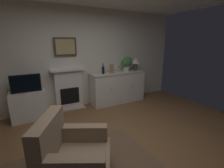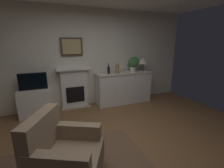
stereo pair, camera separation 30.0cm
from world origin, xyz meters
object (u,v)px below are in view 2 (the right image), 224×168
wine_glass_left (122,69)px  vase_decorative (117,68)px  framed_picture (72,47)px  wine_bottle (109,70)px  fireplace_unit (75,88)px  sideboard_cabinet (124,88)px  tv_cabinet (36,102)px  armchair (64,154)px  table_lamp (143,62)px  potted_plant_small (134,63)px  wine_glass_center (125,68)px  tv_set (33,81)px

wine_glass_left → vase_decorative: size_ratio=0.59×
framed_picture → wine_bottle: 1.14m
fireplace_unit → sideboard_cabinet: fireplace_unit is taller
tv_cabinet → armchair: armchair is taller
framed_picture → armchair: size_ratio=0.51×
wine_bottle → armchair: wine_bottle is taller
table_lamp → potted_plant_small: 0.28m
wine_glass_left → potted_plant_small: size_ratio=0.38×
sideboard_cabinet → wine_glass_left: wine_glass_left is taller
table_lamp → wine_glass_left: table_lamp is taller
wine_glass_center → tv_cabinet: wine_glass_center is taller
sideboard_cabinet → tv_cabinet: size_ratio=2.18×
tv_cabinet → potted_plant_small: size_ratio=1.74×
potted_plant_small → sideboard_cabinet: bearing=-172.2°
table_lamp → tv_cabinet: 3.11m
framed_picture → wine_glass_left: (1.32, -0.28, -0.61)m
tv_cabinet → framed_picture: bearing=12.0°
fireplace_unit → vase_decorative: bearing=-11.1°
wine_bottle → wine_glass_left: bearing=-6.7°
tv_cabinet → wine_glass_left: bearing=-1.8°
fireplace_unit → wine_glass_center: fireplace_unit is taller
sideboard_cabinet → vase_decorative: bearing=-168.3°
table_lamp → tv_set: bearing=-179.8°
framed_picture → table_lamp: 2.08m
fireplace_unit → potted_plant_small: size_ratio=2.56×
sideboard_cabinet → potted_plant_small: 0.78m
vase_decorative → tv_cabinet: size_ratio=0.38×
sideboard_cabinet → framed_picture: bearing=171.0°
sideboard_cabinet → wine_glass_left: size_ratio=9.93×
framed_picture → wine_glass_center: 1.57m
wine_bottle → armchair: bearing=-123.6°
vase_decorative → tv_set: vase_decorative is taller
potted_plant_small → fireplace_unit: bearing=175.7°
fireplace_unit → armchair: fireplace_unit is taller
wine_glass_left → wine_glass_center: size_ratio=1.00×
fireplace_unit → tv_cabinet: size_ratio=1.47×
framed_picture → wine_glass_left: framed_picture is taller
tv_cabinet → potted_plant_small: bearing=0.6°
wine_glass_center → armchair: (-1.99, -2.24, -0.65)m
framed_picture → vase_decorative: framed_picture is taller
tv_cabinet → tv_set: bearing=-90.0°
fireplace_unit → tv_set: (-0.98, -0.19, 0.32)m
fireplace_unit → sideboard_cabinet: bearing=-7.2°
wine_glass_left → wine_glass_center: (0.11, 0.07, 0.00)m
wine_bottle → potted_plant_small: 0.83m
armchair → table_lamp: bearing=41.0°
fireplace_unit → wine_glass_left: (1.32, -0.24, 0.48)m
tv_cabinet → potted_plant_small: 2.83m
vase_decorative → tv_set: 2.15m
potted_plant_small → armchair: size_ratio=0.40×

